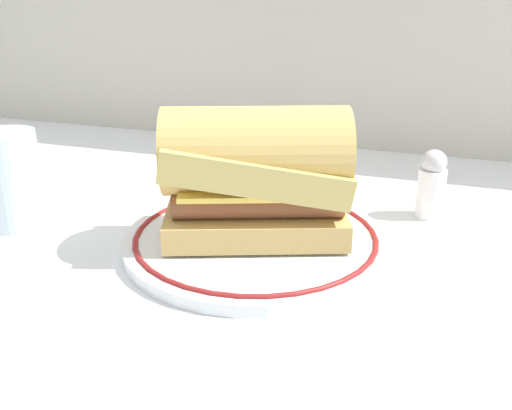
{
  "coord_description": "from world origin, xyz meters",
  "views": [
    {
      "loc": [
        0.16,
        -0.47,
        0.25
      ],
      "look_at": [
        0.0,
        0.02,
        0.04
      ],
      "focal_mm": 39.98,
      "sensor_mm": 36.0,
      "label": 1
    }
  ],
  "objects": [
    {
      "name": "ground_plane",
      "position": [
        0.0,
        0.0,
        0.0
      ],
      "size": [
        1.5,
        1.5,
        0.0
      ],
      "primitive_type": "plane",
      "color": "silver"
    },
    {
      "name": "salt_shaker",
      "position": [
        0.16,
        0.15,
        0.04
      ],
      "size": [
        0.03,
        0.03,
        0.08
      ],
      "color": "white",
      "rests_on": "ground_plane"
    },
    {
      "name": "sausage_sandwich",
      "position": [
        0.0,
        0.02,
        0.08
      ],
      "size": [
        0.2,
        0.15,
        0.13
      ],
      "rotation": [
        0.0,
        0.0,
        0.34
      ],
      "color": "tan",
      "rests_on": "plate"
    },
    {
      "name": "drinking_glass",
      "position": [
        -0.26,
        -0.01,
        0.04
      ],
      "size": [
        0.06,
        0.06,
        0.1
      ],
      "color": "silver",
      "rests_on": "ground_plane"
    },
    {
      "name": "plate",
      "position": [
        0.0,
        0.02,
        0.01
      ],
      "size": [
        0.26,
        0.26,
        0.01
      ],
      "color": "white",
      "rests_on": "ground_plane"
    }
  ]
}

